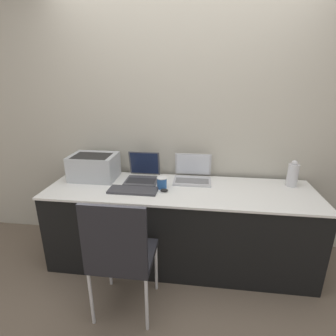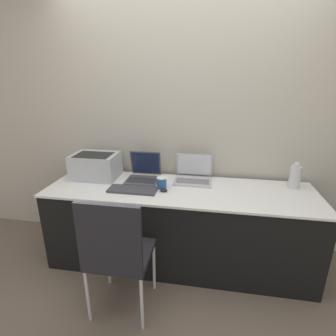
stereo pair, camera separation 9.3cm
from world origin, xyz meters
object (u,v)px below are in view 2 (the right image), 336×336
object	(u,v)px
laptop_left	(143,174)
metal_pitcher	(295,176)
external_keyboard	(133,190)
chair	(117,250)
mouse	(164,190)
printer	(96,165)
laptop_right	(193,175)
coffee_cup	(162,183)

from	to	relation	value
laptop_left	metal_pitcher	distance (m)	1.40
external_keyboard	chair	world-z (taller)	chair
external_keyboard	mouse	size ratio (longest dim) A/B	6.18
chair	laptop_left	bearing A→B (deg)	91.67
laptop_left	external_keyboard	size ratio (longest dim) A/B	0.72
chair	printer	bearing A→B (deg)	121.02
printer	laptop_right	size ratio (longest dim) A/B	1.23
laptop_right	mouse	bearing A→B (deg)	-126.97
chair	metal_pitcher	bearing A→B (deg)	33.07
metal_pitcher	chair	world-z (taller)	metal_pitcher
printer	coffee_cup	xyz separation A→B (m)	(0.70, -0.16, -0.08)
metal_pitcher	chair	distance (m)	1.67
mouse	chair	xyz separation A→B (m)	(-0.22, -0.61, -0.21)
external_keyboard	printer	bearing A→B (deg)	149.81
coffee_cup	laptop_right	bearing A→B (deg)	41.40
laptop_left	mouse	world-z (taller)	laptop_left
laptop_right	metal_pitcher	xyz separation A→B (m)	(0.92, -0.02, 0.06)
laptop_left	printer	bearing A→B (deg)	-178.12
laptop_right	mouse	world-z (taller)	laptop_right
external_keyboard	chair	bearing A→B (deg)	-84.88
coffee_cup	metal_pitcher	size ratio (longest dim) A/B	0.42
coffee_cup	mouse	distance (m)	0.09
laptop_right	metal_pitcher	bearing A→B (deg)	-1.43
mouse	laptop_right	bearing A→B (deg)	53.03
mouse	chair	bearing A→B (deg)	-110.24
laptop_left	coffee_cup	xyz separation A→B (m)	(0.22, -0.18, -0.01)
coffee_cup	printer	bearing A→B (deg)	167.03
printer	chair	size ratio (longest dim) A/B	0.45
laptop_left	external_keyboard	distance (m)	0.29
external_keyboard	metal_pitcher	distance (m)	1.47
printer	mouse	size ratio (longest dim) A/B	6.29
laptop_left	metal_pitcher	world-z (taller)	laptop_left
laptop_right	external_keyboard	xyz separation A→B (m)	(-0.51, -0.34, -0.04)
printer	laptop_left	bearing A→B (deg)	1.88
laptop_left	metal_pitcher	xyz separation A→B (m)	(1.40, 0.04, 0.05)
laptop_left	metal_pitcher	bearing A→B (deg)	1.45
printer	laptop_right	bearing A→B (deg)	4.40
laptop_left	chair	size ratio (longest dim) A/B	0.32
printer	external_keyboard	distance (m)	0.54
coffee_cup	chair	world-z (taller)	chair
laptop_right	coffee_cup	bearing A→B (deg)	-138.60
laptop_right	metal_pitcher	world-z (taller)	laptop_right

